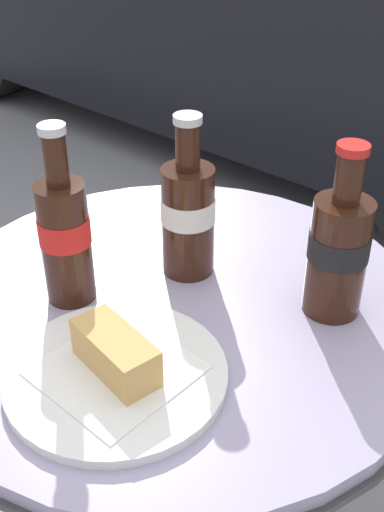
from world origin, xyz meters
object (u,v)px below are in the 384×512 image
(bistro_table, at_px, (177,408))
(cola_bottle_right, at_px, (188,214))
(lunch_plate_near, at_px, (116,369))
(cola_bottle_left, at_px, (65,235))
(cola_bottle_center, at_px, (338,250))

(bistro_table, bearing_deg, cola_bottle_right, 118.01)
(lunch_plate_near, bearing_deg, bistro_table, 108.82)
(cola_bottle_left, height_order, lunch_plate_near, cola_bottle_left)
(cola_bottle_left, height_order, cola_bottle_center, cola_bottle_left)
(cola_bottle_left, xyz_separation_m, lunch_plate_near, (0.16, -0.07, -0.08))
(cola_bottle_right, bearing_deg, cola_bottle_center, 15.36)
(cola_bottle_right, height_order, cola_bottle_center, same)
(bistro_table, relative_size, lunch_plate_near, 2.98)
(cola_bottle_left, distance_m, cola_bottle_center, 0.33)
(cola_bottle_left, bearing_deg, bistro_table, 38.79)
(bistro_table, distance_m, cola_bottle_left, 0.32)
(cola_bottle_left, xyz_separation_m, cola_bottle_right, (0.07, 0.15, -0.01))
(bistro_table, height_order, cola_bottle_right, cola_bottle_right)
(cola_bottle_center, bearing_deg, cola_bottle_left, -143.03)
(bistro_table, distance_m, cola_bottle_right, 0.30)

